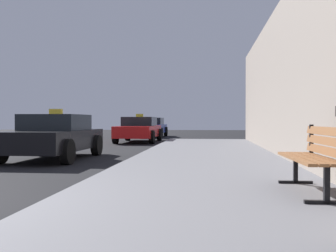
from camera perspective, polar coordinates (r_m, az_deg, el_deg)
name	(u,v)px	position (r m, az deg, el deg)	size (l,w,h in m)	color
sidewalk	(211,223)	(4.02, 6.31, -13.98)	(4.00, 32.00, 0.15)	slate
bench	(316,154)	(5.50, 20.91, -3.82)	(0.54, 1.69, 0.89)	brown
car_black	(54,136)	(11.53, -16.40, -1.46)	(2.00, 4.00, 1.43)	black
car_red	(139,129)	(19.71, -4.27, -0.48)	(1.95, 4.39, 1.43)	red
car_blue	(151,127)	(25.82, -2.56, -0.17)	(1.93, 4.42, 1.27)	#233899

